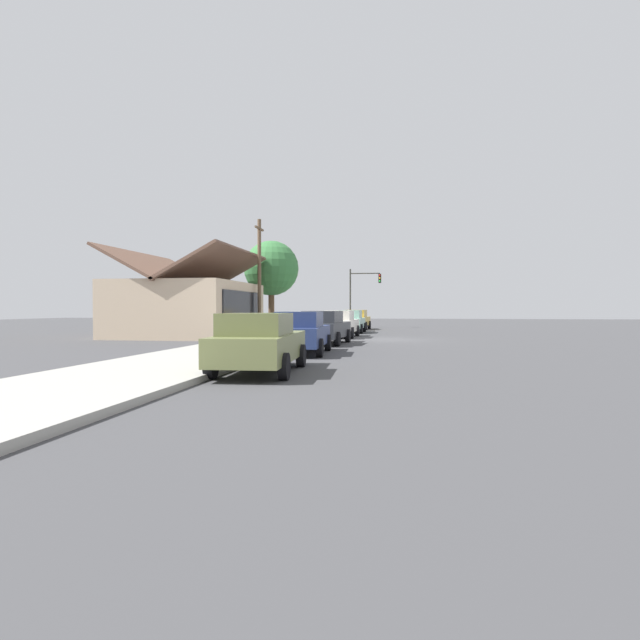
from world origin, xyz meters
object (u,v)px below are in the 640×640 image
Objects in this scene: car_charcoal at (324,327)px; fire_hydrant_red at (257,342)px; car_seafoam at (350,321)px; utility_pole_wooden at (259,274)px; traffic_light_main at (362,288)px; car_mustard at (357,319)px; car_olive at (259,342)px; car_ivory at (339,324)px; car_navy at (301,332)px; shade_tree at (271,269)px.

fire_hydrant_red is (-6.35, 1.54, -0.32)m from car_charcoal.
utility_pole_wooden reaches higher than car_seafoam.
car_mustard is at bearing 177.98° from traffic_light_main.
car_olive is at bearing -179.60° from car_seafoam.
car_charcoal is 6.08m from car_ivory.
car_mustard is at bearing 3.37° from car_charcoal.
car_navy and car_ivory have the same top height.
car_olive is at bearing -177.62° from car_mustard.
car_seafoam is 0.89× the size of traffic_light_main.
car_ivory and car_mustard have the same top height.
car_navy is at bearing -2.61° from car_olive.
traffic_light_main is (33.46, -0.14, 2.68)m from car_olive.
traffic_light_main is at bearing 0.90° from car_ivory.
shade_tree reaches higher than car_ivory.
fire_hydrant_red is at bearing 13.34° from car_olive.
car_ivory is (17.62, -0.00, 0.00)m from car_olive.
car_olive is 11.55m from car_charcoal.
traffic_light_main is at bearing -22.89° from utility_pole_wooden.
car_ivory is at bearing -2.98° from car_olive.
traffic_light_main is 28.47m from fire_hydrant_red.
car_navy is at bearing -162.57° from shade_tree.
car_navy is 0.70× the size of shade_tree.
traffic_light_main is (8.89, -6.00, -1.14)m from shade_tree.
car_olive is at bearing -166.58° from shade_tree.
utility_pole_wooden is at bearing 12.42° from car_olive.
car_charcoal is 6.86× the size of fire_hydrant_red.
traffic_light_main is (15.83, -0.14, 2.67)m from car_ivory.
shade_tree is 0.89× the size of utility_pole_wooden.
car_olive is 21.03m from utility_pole_wooden.
utility_pole_wooden reaches higher than fire_hydrant_red.
utility_pole_wooden reaches higher than car_olive.
utility_pole_wooden is at bearing 152.07° from car_mustard.
car_olive is 33.56m from traffic_light_main.
car_seafoam is 0.69× the size of shade_tree.
car_olive and car_charcoal have the same top height.
traffic_light_main reaches higher than car_charcoal.
shade_tree reaches higher than car_seafoam.
fire_hydrant_red is at bearing 178.80° from car_mustard.
car_ivory is 0.72× the size of shade_tree.
car_charcoal is 14.79m from shade_tree.
utility_pole_wooden reaches higher than car_navy.
car_charcoal is 10.62m from utility_pole_wooden.
shade_tree is at bearing 27.62° from car_charcoal.
shade_tree is at bearing 82.06° from car_seafoam.
traffic_light_main is 7.32× the size of fire_hydrant_red.
car_seafoam is 7.35m from utility_pole_wooden.
car_charcoal is at bearing -2.90° from car_navy.
shade_tree is (-4.93, 5.86, 3.82)m from car_mustard.
car_olive is 1.01× the size of car_ivory.
car_navy is 1.73m from fire_hydrant_red.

